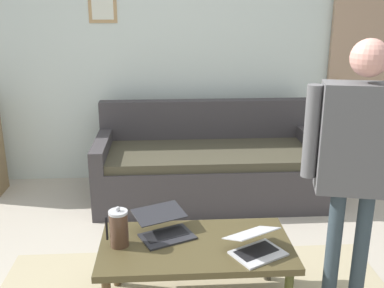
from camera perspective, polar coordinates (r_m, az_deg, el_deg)
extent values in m
cube|color=silver|center=(4.61, -0.93, 12.03)|extent=(7.04, 0.10, 2.70)
cube|color=tan|center=(4.57, -11.33, 16.56)|extent=(0.27, 0.02, 0.27)
cube|color=silver|center=(4.56, -11.34, 16.56)|extent=(0.21, 0.00, 0.20)
cube|color=tan|center=(5.02, 21.31, 7.56)|extent=(0.82, 0.05, 2.05)
sphere|color=tan|center=(4.86, 18.13, 7.54)|extent=(0.06, 0.06, 0.06)
cube|color=#3C383B|center=(4.25, 2.08, -4.32)|extent=(2.07, 0.89, 0.42)
cube|color=#433E2E|center=(4.15, 2.15, -1.22)|extent=(1.83, 0.81, 0.08)
cube|color=#3C383B|center=(4.47, 1.67, 2.73)|extent=(2.07, 0.14, 0.46)
cube|color=#3C383B|center=(4.35, 15.03, -0.08)|extent=(0.12, 0.89, 0.20)
cube|color=#3C383B|center=(4.17, -11.35, -0.60)|extent=(0.12, 0.89, 0.20)
cube|color=#4A3F24|center=(2.73, 0.49, -12.98)|extent=(1.14, 0.61, 0.04)
cylinder|color=#3F3A2C|center=(3.11, 9.74, -13.66)|extent=(0.05, 0.05, 0.39)
cylinder|color=#4B3923|center=(3.05, -9.65, -14.29)|extent=(0.05, 0.05, 0.39)
cube|color=silver|center=(2.64, 8.43, -13.64)|extent=(0.35, 0.32, 0.01)
cube|color=black|center=(2.65, 8.21, -13.35)|extent=(0.27, 0.22, 0.00)
cube|color=silver|center=(2.64, 7.57, -11.21)|extent=(0.34, 0.30, 0.08)
cube|color=black|center=(2.63, 7.61, -11.24)|extent=(0.30, 0.27, 0.07)
cube|color=#28282D|center=(2.78, -3.17, -11.69)|extent=(0.37, 0.32, 0.01)
cube|color=black|center=(2.79, -3.32, -11.41)|extent=(0.29, 0.22, 0.00)
cube|color=#28282D|center=(2.83, -4.22, -8.80)|extent=(0.36, 0.30, 0.04)
cube|color=#202F23|center=(2.83, -4.20, -8.82)|extent=(0.33, 0.27, 0.03)
cylinder|color=#4C3323|center=(2.68, -9.30, -10.72)|extent=(0.11, 0.11, 0.21)
cylinder|color=#B7B7BC|center=(2.63, -9.42, -8.59)|extent=(0.11, 0.11, 0.02)
sphere|color=#B2B2B7|center=(2.62, -9.45, -8.13)|extent=(0.03, 0.03, 0.03)
cube|color=black|center=(2.69, -10.82, -10.52)|extent=(0.01, 0.01, 0.14)
cylinder|color=#313E45|center=(2.76, 20.58, -13.67)|extent=(0.08, 0.08, 0.83)
cylinder|color=#313E45|center=(2.73, 17.44, -13.65)|extent=(0.08, 0.08, 0.83)
cube|color=#585758|center=(2.47, 20.63, 0.56)|extent=(0.44, 0.27, 0.59)
cylinder|color=#585758|center=(2.42, 14.99, 1.51)|extent=(0.10, 0.10, 0.50)
sphere|color=tan|center=(2.39, 21.71, 10.17)|extent=(0.19, 0.19, 0.19)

